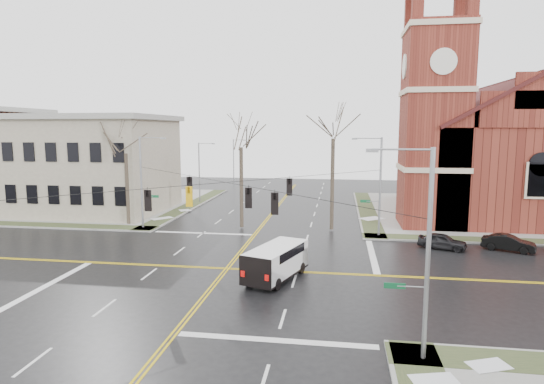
# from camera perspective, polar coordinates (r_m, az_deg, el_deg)

# --- Properties ---
(ground) EXTENTS (120.00, 120.00, 0.00)m
(ground) POSITION_cam_1_polar(r_m,az_deg,el_deg) (33.01, -5.65, -9.54)
(ground) COLOR black
(ground) RESTS_ON ground
(sidewalks) EXTENTS (80.00, 80.00, 0.17)m
(sidewalks) POSITION_cam_1_polar(r_m,az_deg,el_deg) (32.98, -5.65, -9.41)
(sidewalks) COLOR gray
(sidewalks) RESTS_ON ground
(road_markings) EXTENTS (100.00, 100.00, 0.01)m
(road_markings) POSITION_cam_1_polar(r_m,az_deg,el_deg) (33.01, -5.65, -9.53)
(road_markings) COLOR gold
(road_markings) RESTS_ON ground
(church) EXTENTS (24.28, 27.48, 27.50)m
(church) POSITION_cam_1_polar(r_m,az_deg,el_deg) (57.87, 25.67, 5.70)
(church) COLOR #5E2018
(church) RESTS_ON ground
(civic_building_a) EXTENTS (18.00, 14.00, 11.00)m
(civic_building_a) POSITION_cam_1_polar(r_m,az_deg,el_deg) (58.81, -22.02, 3.06)
(civic_building_a) COLOR gray
(civic_building_a) RESTS_ON ground
(signal_pole_ne) EXTENTS (2.75, 0.22, 9.00)m
(signal_pole_ne) POSITION_cam_1_polar(r_m,az_deg,el_deg) (42.45, 13.19, 1.03)
(signal_pole_ne) COLOR gray
(signal_pole_ne) RESTS_ON ground
(signal_pole_nw) EXTENTS (2.75, 0.22, 9.00)m
(signal_pole_nw) POSITION_cam_1_polar(r_m,az_deg,el_deg) (46.42, -15.89, 1.51)
(signal_pole_nw) COLOR gray
(signal_pole_nw) RESTS_ON ground
(signal_pole_se) EXTENTS (2.75, 0.22, 9.00)m
(signal_pole_se) POSITION_cam_1_polar(r_m,az_deg,el_deg) (19.96, 18.53, -6.78)
(signal_pole_se) COLOR gray
(signal_pole_se) RESTS_ON ground
(span_wires) EXTENTS (23.02, 23.02, 0.03)m
(span_wires) POSITION_cam_1_polar(r_m,az_deg,el_deg) (31.71, -5.80, 1.21)
(span_wires) COLOR black
(span_wires) RESTS_ON ground
(traffic_signals) EXTENTS (8.21, 8.26, 1.30)m
(traffic_signals) POSITION_cam_1_polar(r_m,az_deg,el_deg) (31.17, -6.08, -0.30)
(traffic_signals) COLOR black
(traffic_signals) RESTS_ON ground
(streetlight_north_a) EXTENTS (2.30, 0.20, 8.00)m
(streetlight_north_a) POSITION_cam_1_polar(r_m,az_deg,el_deg) (61.59, -8.99, 2.77)
(streetlight_north_a) COLOR gray
(streetlight_north_a) RESTS_ON ground
(streetlight_north_b) EXTENTS (2.30, 0.20, 8.00)m
(streetlight_north_b) POSITION_cam_1_polar(r_m,az_deg,el_deg) (80.84, -4.74, 4.04)
(streetlight_north_b) COLOR gray
(streetlight_north_b) RESTS_ON ground
(cargo_van) EXTENTS (3.97, 6.15, 2.19)m
(cargo_van) POSITION_cam_1_polar(r_m,az_deg,el_deg) (30.51, 0.72, -8.42)
(cargo_van) COLOR white
(cargo_van) RESTS_ON ground
(parked_car_a) EXTENTS (4.16, 2.79, 1.32)m
(parked_car_a) POSITION_cam_1_polar(r_m,az_deg,el_deg) (40.43, 20.57, -5.78)
(parked_car_a) COLOR black
(parked_car_a) RESTS_ON ground
(parked_car_b) EXTENTS (4.24, 2.88, 1.32)m
(parked_car_b) POSITION_cam_1_polar(r_m,az_deg,el_deg) (41.98, 27.54, -5.68)
(parked_car_b) COLOR black
(parked_car_b) RESTS_ON ground
(tree_nw_far) EXTENTS (4.00, 4.00, 10.92)m
(tree_nw_far) POSITION_cam_1_polar(r_m,az_deg,el_deg) (48.57, -17.91, 5.20)
(tree_nw_far) COLOR #362D22
(tree_nw_far) RESTS_ON ground
(tree_nw_near) EXTENTS (4.00, 4.00, 11.93)m
(tree_nw_near) POSITION_cam_1_polar(r_m,az_deg,el_deg) (44.74, -3.91, 6.29)
(tree_nw_near) COLOR #362D22
(tree_nw_near) RESTS_ON ground
(tree_ne) EXTENTS (4.00, 4.00, 13.25)m
(tree_ne) POSITION_cam_1_polar(r_m,az_deg,el_deg) (43.95, 7.69, 7.44)
(tree_ne) COLOR #362D22
(tree_ne) RESTS_ON ground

